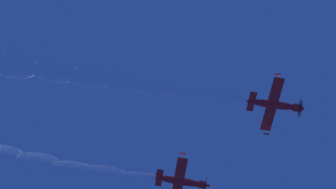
# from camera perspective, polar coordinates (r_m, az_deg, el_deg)

# --- Properties ---
(airplane_lead) EXTENTS (9.87, 8.92, 3.24)m
(airplane_lead) POSITION_cam_1_polar(r_m,az_deg,el_deg) (87.03, 11.05, -1.06)
(airplane_lead) COLOR red
(airplane_left_wingman) EXTENTS (9.85, 8.90, 3.58)m
(airplane_left_wingman) POSITION_cam_1_polar(r_m,az_deg,el_deg) (89.94, 1.45, -9.00)
(airplane_left_wingman) COLOR red
(smoke_trail_lead) EXTENTS (17.76, 55.08, 6.87)m
(smoke_trail_lead) POSITION_cam_1_polar(r_m,az_deg,el_deg) (89.14, -16.34, 2.94)
(smoke_trail_lead) COLOR white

